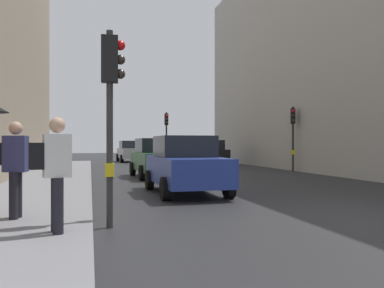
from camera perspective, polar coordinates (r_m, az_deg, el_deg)
name	(u,v)px	position (r m, az deg, el deg)	size (l,w,h in m)	color
ground_plane	(369,218)	(9.18, 23.55, -9.51)	(120.00, 120.00, 0.00)	#28282B
sidewalk_kerb	(41,191)	(13.33, -20.35, -6.17)	(2.99, 40.00, 0.16)	gray
traffic_light_near_left	(111,92)	(7.57, -11.26, 7.19)	(0.44, 0.26, 3.57)	#2D2D2D
traffic_light_far_median	(166,128)	(29.60, -3.60, 2.19)	(0.24, 0.43, 3.80)	#2D2D2D
traffic_light_mid_street	(293,127)	(22.81, 13.94, 2.37)	(0.33, 0.45, 3.54)	#2D2D2D
car_green_estate	(157,158)	(18.51, -4.98, -1.94)	(2.17, 4.28, 1.76)	#2D6038
car_dark_suv	(209,153)	(28.31, 2.36, -1.25)	(2.06, 4.22, 1.76)	black
car_silver_hatchback	(131,151)	(34.33, -8.60, -1.02)	(2.20, 4.29, 1.76)	#BCBCC1
car_blue_van	(185,165)	(12.47, -0.94, -2.92)	(2.08, 4.23, 1.76)	navy
pedestrian_with_black_backpack	(54,167)	(6.57, -18.75, -3.12)	(0.64, 0.40, 1.77)	black
pedestrian_with_grey_backpack	(13,163)	(8.12, -23.76, -2.51)	(0.64, 0.39, 1.77)	black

